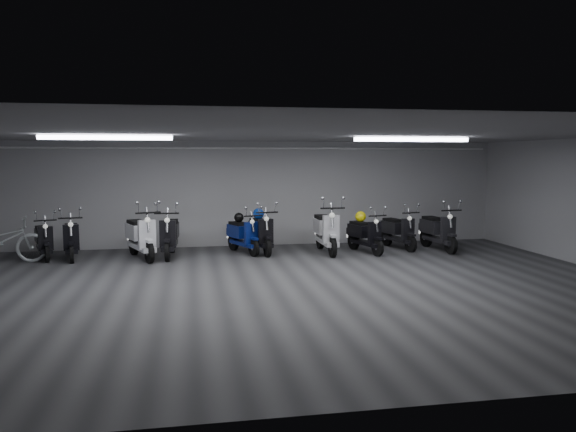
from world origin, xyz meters
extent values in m
cube|color=#343437|center=(0.00, 0.00, -0.01)|extent=(14.00, 10.00, 0.01)
cube|color=gray|center=(0.00, 0.00, 2.80)|extent=(14.00, 10.00, 0.01)
cube|color=#A1A1A3|center=(0.00, 5.00, 1.40)|extent=(14.00, 0.01, 2.80)
cube|color=#A1A1A3|center=(0.00, -5.00, 1.40)|extent=(14.00, 0.01, 2.80)
cube|color=white|center=(-3.00, 1.00, 2.74)|extent=(2.40, 0.18, 0.08)
cube|color=white|center=(3.00, 1.00, 2.74)|extent=(2.40, 0.18, 0.08)
cylinder|color=white|center=(0.00, 4.92, 2.62)|extent=(13.60, 0.05, 0.05)
sphere|color=#0E379F|center=(0.20, 3.99, 0.96)|extent=(0.28, 0.28, 0.28)
sphere|color=black|center=(-0.29, 3.98, 0.88)|extent=(0.24, 0.24, 0.24)
sphere|color=yellow|center=(2.74, 3.53, 0.89)|extent=(0.27, 0.27, 0.27)
camera|label=1|loc=(-1.50, -9.75, 2.36)|focal=34.39mm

